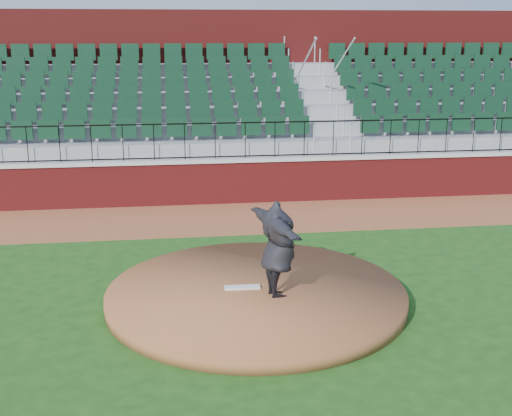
{
  "coord_description": "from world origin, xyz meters",
  "views": [
    {
      "loc": [
        -1.73,
        -11.44,
        4.82
      ],
      "look_at": [
        0.0,
        1.5,
        1.3
      ],
      "focal_mm": 46.48,
      "sensor_mm": 36.0,
      "label": 1
    }
  ],
  "objects": [
    {
      "name": "wall_railing",
      "position": [
        0.0,
        7.0,
        1.8
      ],
      "size": [
        34.0,
        0.05,
        1.0
      ],
      "primitive_type": null,
      "color": "black",
      "rests_on": "wall_cap"
    },
    {
      "name": "warning_track",
      "position": [
        0.0,
        5.4,
        0.01
      ],
      "size": [
        34.0,
        3.2,
        0.01
      ],
      "primitive_type": "cube",
      "color": "brown",
      "rests_on": "ground"
    },
    {
      "name": "pitching_rubber",
      "position": [
        -0.48,
        -0.21,
        0.27
      ],
      "size": [
        0.65,
        0.18,
        0.04
      ],
      "primitive_type": "cube",
      "rotation": [
        0.0,
        0.0,
        -0.04
      ],
      "color": "silver",
      "rests_on": "pitchers_mound"
    },
    {
      "name": "pitcher",
      "position": [
        0.1,
        -0.61,
        1.12
      ],
      "size": [
        1.0,
        2.21,
        1.74
      ],
      "primitive_type": "imported",
      "rotation": [
        0.0,
        0.0,
        1.77
      ],
      "color": "black",
      "rests_on": "pitchers_mound"
    },
    {
      "name": "pitchers_mound",
      "position": [
        -0.23,
        -0.25,
        0.12
      ],
      "size": [
        5.45,
        5.45,
        0.25
      ],
      "primitive_type": "cylinder",
      "color": "brown",
      "rests_on": "ground"
    },
    {
      "name": "concourse_wall",
      "position": [
        0.0,
        12.52,
        2.75
      ],
      "size": [
        34.0,
        0.5,
        5.5
      ],
      "primitive_type": "cube",
      "color": "maroon",
      "rests_on": "ground"
    },
    {
      "name": "wall_cap",
      "position": [
        0.0,
        7.0,
        1.25
      ],
      "size": [
        34.0,
        0.45,
        0.1
      ],
      "primitive_type": "cube",
      "color": "#B7B7B7",
      "rests_on": "field_wall"
    },
    {
      "name": "seating_stands",
      "position": [
        0.0,
        9.72,
        2.3
      ],
      "size": [
        34.0,
        5.1,
        4.6
      ],
      "primitive_type": null,
      "color": "gray",
      "rests_on": "ground"
    },
    {
      "name": "field_wall",
      "position": [
        0.0,
        7.0,
        0.6
      ],
      "size": [
        34.0,
        0.35,
        1.2
      ],
      "primitive_type": "cube",
      "color": "maroon",
      "rests_on": "ground"
    },
    {
      "name": "ground",
      "position": [
        0.0,
        0.0,
        0.0
      ],
      "size": [
        90.0,
        90.0,
        0.0
      ],
      "primitive_type": "plane",
      "color": "#1A4513",
      "rests_on": "ground"
    }
  ]
}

